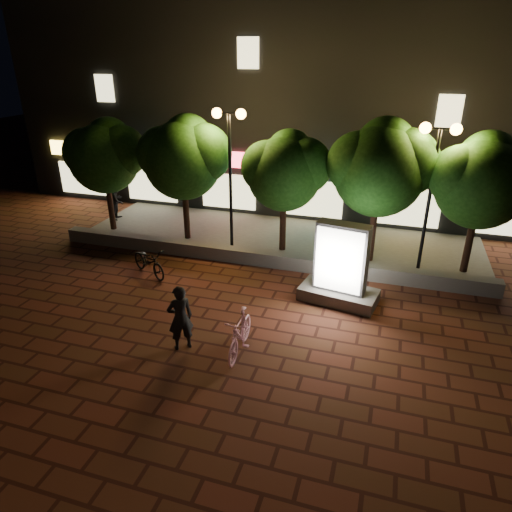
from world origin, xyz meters
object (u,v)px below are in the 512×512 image
at_px(street_lamp_left, 230,144).
at_px(scooter_parked, 149,261).
at_px(tree_mid, 286,169).
at_px(tree_far_right, 484,178).
at_px(street_lamp_right, 435,160).
at_px(tree_left, 184,155).
at_px(rider, 180,318).
at_px(tree_far_left, 106,154).
at_px(pedestrian, 117,201).
at_px(scooter_pink, 240,333).
at_px(ad_kiosk, 340,271).
at_px(tree_right, 382,165).

distance_m(street_lamp_left, scooter_parked, 5.08).
distance_m(tree_mid, tree_far_right, 6.50).
height_order(tree_mid, street_lamp_left, street_lamp_left).
bearing_deg(street_lamp_right, tree_left, 178.32).
distance_m(tree_far_right, rider, 10.51).
bearing_deg(tree_far_left, pedestrian, 115.77).
height_order(tree_far_right, street_lamp_right, street_lamp_right).
xyz_separation_m(scooter_pink, pedestrian, (-8.56, 7.81, 0.36)).
relative_size(street_lamp_right, pedestrian, 2.96).
xyz_separation_m(tree_left, street_lamp_right, (8.95, -0.26, 0.45)).
bearing_deg(tree_far_left, street_lamp_right, -1.21).
xyz_separation_m(ad_kiosk, rider, (-3.54, -3.68, -0.12)).
height_order(tree_far_left, pedestrian, tree_far_left).
relative_size(tree_left, pedestrian, 2.90).
height_order(tree_mid, scooter_parked, tree_mid).
bearing_deg(tree_right, scooter_parked, -154.94).
xyz_separation_m(tree_right, scooter_pink, (-2.80, -6.67, -3.00)).
distance_m(tree_far_left, rider, 9.80).
bearing_deg(tree_left, rider, -66.62).
xyz_separation_m(street_lamp_right, pedestrian, (-13.00, 1.41, -2.97)).
height_order(tree_far_left, scooter_pink, tree_far_left).
height_order(tree_far_right, street_lamp_left, street_lamp_left).
distance_m(ad_kiosk, scooter_pink, 4.00).
xyz_separation_m(scooter_pink, rider, (-1.51, -0.27, 0.34)).
relative_size(street_lamp_left, ad_kiosk, 2.05).
bearing_deg(tree_mid, scooter_parked, -139.29).
relative_size(tree_mid, scooter_parked, 2.40).
height_order(tree_far_left, rider, tree_far_left).
relative_size(tree_mid, street_lamp_right, 0.90).
height_order(scooter_pink, pedestrian, pedestrian).
distance_m(street_lamp_left, ad_kiosk, 6.25).
relative_size(street_lamp_left, scooter_parked, 2.76).
height_order(tree_left, street_lamp_right, street_lamp_right).
xyz_separation_m(tree_far_left, tree_left, (3.50, 0.00, 0.15)).
bearing_deg(tree_far_left, scooter_parked, -43.54).
bearing_deg(tree_far_right, tree_mid, -180.00).
bearing_deg(tree_mid, street_lamp_right, -3.04).
relative_size(tree_left, street_lamp_right, 0.98).
xyz_separation_m(tree_left, scooter_pink, (4.51, -6.67, -2.88)).
height_order(tree_mid, street_lamp_right, street_lamp_right).
height_order(tree_far_left, scooter_parked, tree_far_left).
relative_size(rider, pedestrian, 1.07).
height_order(street_lamp_left, street_lamp_right, street_lamp_left).
bearing_deg(scooter_parked, tree_left, 30.60).
xyz_separation_m(tree_far_left, rider, (6.50, -6.93, -2.39)).
height_order(ad_kiosk, rider, ad_kiosk).
bearing_deg(tree_far_right, street_lamp_right, -170.39).
distance_m(tree_left, scooter_parked, 4.49).
distance_m(tree_far_left, pedestrian, 2.69).
height_order(tree_far_left, tree_far_right, tree_far_right).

